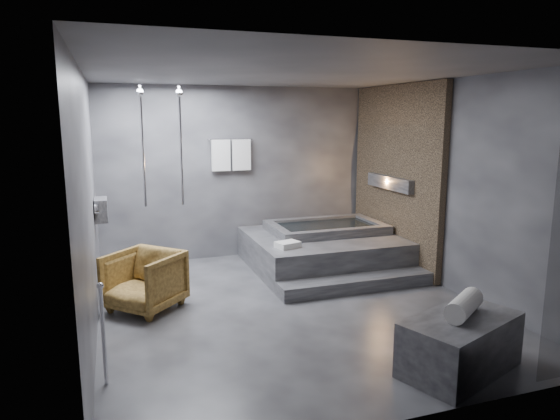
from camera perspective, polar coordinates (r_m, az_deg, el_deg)
name	(u,v)px	position (r m, az deg, el deg)	size (l,w,h in m)	color
room	(314,164)	(6.24, 3.93, 5.29)	(5.00, 5.04, 2.82)	#2B2B2E
tub_deck	(322,250)	(7.85, 4.82, -4.63)	(2.20, 2.00, 0.50)	#303032
tub_step	(357,284)	(6.88, 8.76, -8.31)	(2.20, 0.36, 0.18)	#303032
concrete_bench	(460,344)	(5.00, 19.88, -14.23)	(1.14, 0.63, 0.51)	#2F2F32
driftwood_chair	(144,281)	(6.30, -15.24, -7.80)	(0.76, 0.79, 0.72)	#4A3212
rolled_towel	(464,305)	(4.92, 20.28, -10.19)	(0.20, 0.20, 0.55)	white
deck_towel	(288,245)	(7.02, 0.89, -3.98)	(0.31, 0.23, 0.08)	silver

